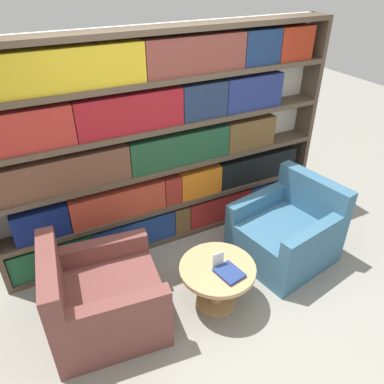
# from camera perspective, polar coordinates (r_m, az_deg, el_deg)

# --- Properties ---
(ground_plane) EXTENTS (14.00, 14.00, 0.00)m
(ground_plane) POSITION_cam_1_polar(r_m,az_deg,el_deg) (3.54, 5.66, -17.24)
(ground_plane) COLOR gray
(bookshelf) EXTENTS (3.51, 0.30, 2.20)m
(bookshelf) POSITION_cam_1_polar(r_m,az_deg,el_deg) (3.74, -4.30, 6.83)
(bookshelf) COLOR silver
(bookshelf) RESTS_ON ground_plane
(armchair_left) EXTENTS (0.98, 0.93, 0.83)m
(armchair_left) POSITION_cam_1_polar(r_m,az_deg,el_deg) (3.29, -13.52, -15.71)
(armchair_left) COLOR brown
(armchair_left) RESTS_ON ground_plane
(armchair_right) EXTENTS (1.02, 0.97, 0.83)m
(armchair_right) POSITION_cam_1_polar(r_m,az_deg,el_deg) (3.97, 14.23, -6.10)
(armchair_right) COLOR #386684
(armchair_right) RESTS_ON ground_plane
(coffee_table) EXTENTS (0.66, 0.66, 0.43)m
(coffee_table) POSITION_cam_1_polar(r_m,az_deg,el_deg) (3.36, 3.85, -12.85)
(coffee_table) COLOR tan
(coffee_table) RESTS_ON ground_plane
(table_sign) EXTENTS (0.10, 0.06, 0.16)m
(table_sign) POSITION_cam_1_polar(r_m,az_deg,el_deg) (3.23, 3.97, -10.47)
(table_sign) COLOR black
(table_sign) RESTS_ON coffee_table
(stray_book) EXTENTS (0.22, 0.25, 0.03)m
(stray_book) POSITION_cam_1_polar(r_m,az_deg,el_deg) (3.21, 5.73, -12.20)
(stray_book) COLOR navy
(stray_book) RESTS_ON coffee_table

